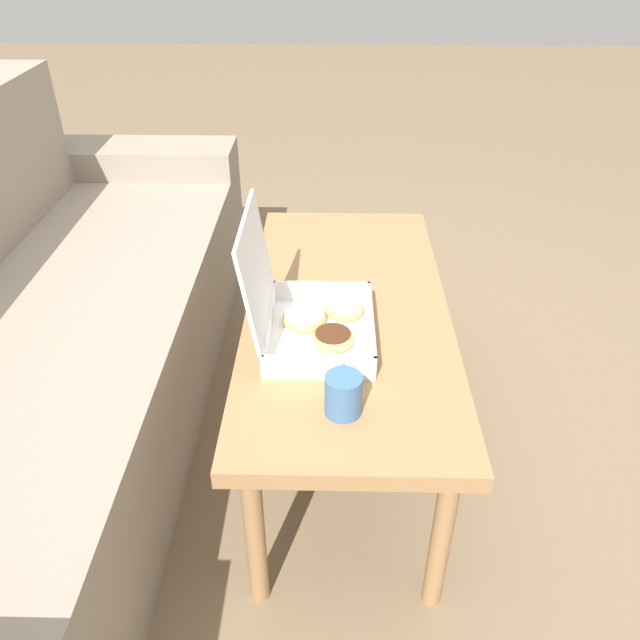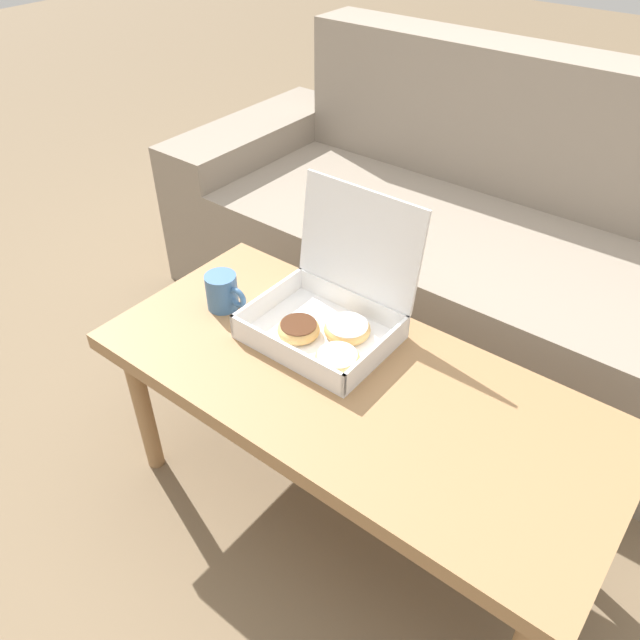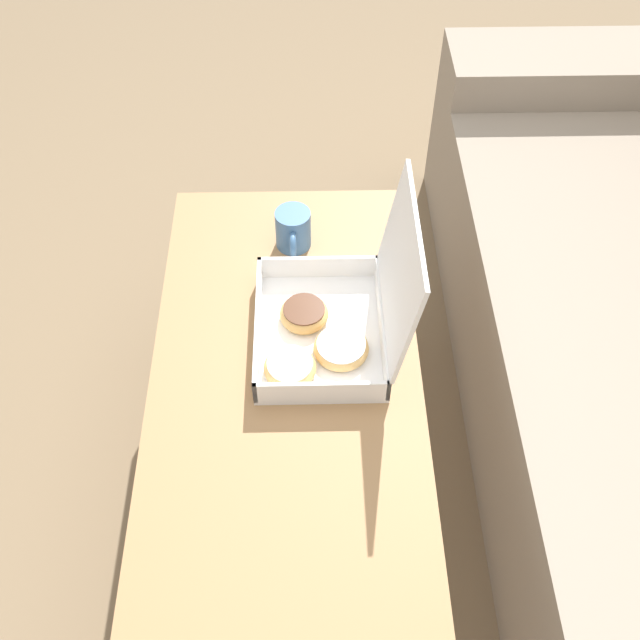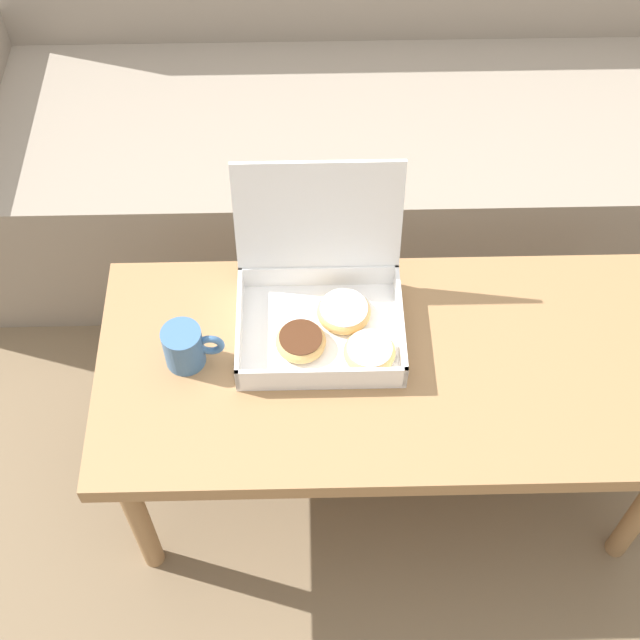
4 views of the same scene
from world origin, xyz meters
name	(u,v)px [view 2 (image 2 of 4)]	position (x,y,z in m)	size (l,w,h in m)	color
ground_plane	(365,490)	(0.00, 0.00, 0.00)	(12.00, 12.00, 0.00)	#756047
couch	(514,266)	(0.00, 0.80, 0.29)	(2.32, 0.80, 0.87)	gray
coffee_table	(352,396)	(0.00, -0.08, 0.42)	(1.13, 0.51, 0.47)	#997047
pastry_box	(332,315)	(-0.12, 0.01, 0.52)	(0.32, 0.29, 0.31)	white
coffee_mug	(223,292)	(-0.39, -0.07, 0.51)	(0.12, 0.08, 0.09)	#3D6693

